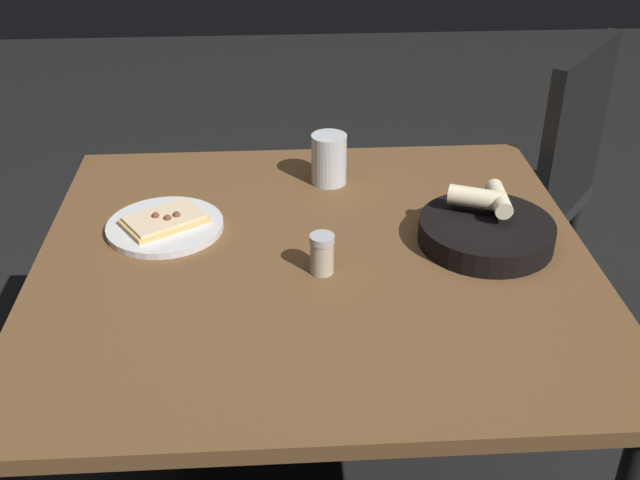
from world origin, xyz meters
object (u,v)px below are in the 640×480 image
object	(u,v)px
dining_table	(315,280)
pizza_plate	(165,225)
pepper_shaker	(322,256)
chair_near	(525,180)
bread_basket	(486,230)
beer_glass	(329,162)

from	to	relation	value
dining_table	pizza_plate	size ratio (longest dim) A/B	4.50
pepper_shaker	chair_near	bearing A→B (deg)	138.85
dining_table	bread_basket	xyz separation A→B (m)	(-0.03, 0.34, 0.09)
bread_basket	beer_glass	xyz separation A→B (m)	(-0.29, -0.29, 0.02)
beer_glass	pizza_plate	bearing A→B (deg)	-60.79
pizza_plate	dining_table	bearing A→B (deg)	68.17
bread_basket	chair_near	distance (m)	0.72
pizza_plate	beer_glass	size ratio (longest dim) A/B	2.07
beer_glass	bread_basket	bearing A→B (deg)	45.22
pizza_plate	bread_basket	distance (m)	0.65
dining_table	chair_near	size ratio (longest dim) A/B	1.16
pizza_plate	beer_glass	xyz separation A→B (m)	(-0.20, 0.35, 0.04)
dining_table	pepper_shaker	world-z (taller)	pepper_shaker
dining_table	pizza_plate	distance (m)	0.33
bread_basket	chair_near	bearing A→B (deg)	155.03
bread_basket	chair_near	xyz separation A→B (m)	(-0.62, 0.29, -0.21)
bread_basket	beer_glass	bearing A→B (deg)	-134.78
pizza_plate	pepper_shaker	world-z (taller)	pepper_shaker
beer_glass	dining_table	bearing A→B (deg)	-9.09
beer_glass	pepper_shaker	bearing A→B (deg)	-6.04
pizza_plate	chair_near	bearing A→B (deg)	119.70
pepper_shaker	beer_glass	bearing A→B (deg)	173.96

